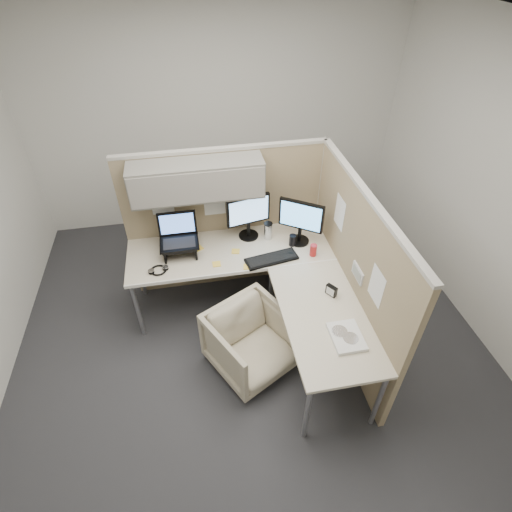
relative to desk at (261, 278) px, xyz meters
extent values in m
plane|color=#2B2B2F|center=(-0.12, -0.13, -0.69)|extent=(4.50, 4.50, 0.00)
cube|color=#9A8665|center=(-0.22, 0.77, 0.11)|extent=(2.00, 0.05, 1.60)
cube|color=#A8A399|center=(-0.22, 0.77, 0.93)|extent=(2.00, 0.06, 0.03)
cube|color=slate|center=(-0.47, 0.62, 0.73)|extent=(1.20, 0.34, 0.34)
cube|color=gray|center=(-0.47, 0.45, 0.73)|extent=(1.18, 0.01, 0.30)
plane|color=white|center=(-0.82, 0.75, 0.46)|extent=(0.26, 0.00, 0.26)
plane|color=white|center=(-0.32, 0.75, 0.39)|extent=(0.26, 0.00, 0.26)
cube|color=#9A8665|center=(0.78, -0.23, 0.11)|extent=(0.05, 2.00, 1.60)
cube|color=#A8A399|center=(0.78, -0.23, 0.93)|extent=(0.06, 2.00, 0.03)
cube|color=#A8A399|center=(0.78, 0.77, 0.11)|extent=(0.06, 0.06, 1.60)
cube|color=silver|center=(0.75, -0.38, 0.27)|extent=(0.02, 0.20, 0.12)
cube|color=gray|center=(0.73, -0.38, 0.27)|extent=(0.00, 0.16, 0.09)
plane|color=white|center=(0.75, 0.17, 0.51)|extent=(0.00, 0.26, 0.26)
plane|color=white|center=(0.75, -0.68, 0.41)|extent=(0.00, 0.26, 0.26)
cube|color=beige|center=(-0.22, 0.41, 0.03)|extent=(2.00, 0.68, 0.03)
cube|color=beige|center=(0.41, -0.58, 0.03)|extent=(0.68, 1.30, 0.03)
cube|color=white|center=(-0.22, 0.07, 0.03)|extent=(2.00, 0.02, 0.03)
cylinder|color=gray|center=(-1.17, 0.12, -0.34)|extent=(0.04, 0.04, 0.70)
cylinder|color=gray|center=(-1.17, 0.70, -0.34)|extent=(0.04, 0.04, 0.70)
cylinder|color=gray|center=(0.13, -1.18, -0.34)|extent=(0.04, 0.04, 0.70)
cylinder|color=gray|center=(0.71, -1.18, -0.34)|extent=(0.04, 0.04, 0.70)
cylinder|color=gray|center=(0.13, 0.12, -0.34)|extent=(0.04, 0.04, 0.70)
imported|color=#BFB698|center=(-0.17, -0.42, -0.34)|extent=(0.89, 0.87, 0.69)
cylinder|color=black|center=(-0.01, 0.59, 0.05)|extent=(0.20, 0.20, 0.02)
cylinder|color=black|center=(-0.01, 0.59, 0.13)|extent=(0.04, 0.04, 0.15)
cube|color=black|center=(-0.01, 0.59, 0.36)|extent=(0.44, 0.12, 0.30)
cube|color=#90C3F9|center=(-0.01, 0.57, 0.36)|extent=(0.39, 0.09, 0.26)
cylinder|color=black|center=(0.47, 0.41, 0.05)|extent=(0.20, 0.20, 0.02)
cylinder|color=black|center=(0.47, 0.41, 0.13)|extent=(0.04, 0.04, 0.15)
cube|color=black|center=(0.47, 0.41, 0.36)|extent=(0.38, 0.28, 0.30)
cube|color=#57A8EC|center=(0.46, 0.39, 0.36)|extent=(0.33, 0.23, 0.26)
cube|color=black|center=(-0.71, 0.42, 0.16)|extent=(0.32, 0.26, 0.02)
cube|color=black|center=(-0.85, 0.42, 0.11)|extent=(0.02, 0.24, 0.13)
cube|color=black|center=(-0.56, 0.42, 0.11)|extent=(0.02, 0.24, 0.13)
cube|color=black|center=(-0.71, 0.42, 0.18)|extent=(0.36, 0.26, 0.02)
cube|color=black|center=(-0.71, 0.57, 0.31)|extent=(0.36, 0.06, 0.23)
cube|color=#598CF2|center=(-0.71, 0.57, 0.30)|extent=(0.32, 0.04, 0.19)
cube|color=black|center=(0.14, 0.18, 0.05)|extent=(0.52, 0.25, 0.02)
ellipsoid|color=black|center=(0.33, 0.21, 0.06)|extent=(0.10, 0.09, 0.03)
cylinder|color=silver|center=(0.17, 0.52, 0.13)|extent=(0.08, 0.08, 0.17)
cylinder|color=black|center=(0.17, 0.52, 0.22)|extent=(0.09, 0.09, 0.01)
cylinder|color=#B21E1E|center=(0.54, 0.18, 0.10)|extent=(0.07, 0.07, 0.12)
cylinder|color=black|center=(0.39, 0.36, 0.10)|extent=(0.07, 0.07, 0.12)
cube|color=yellow|center=(-0.11, 0.12, 0.05)|extent=(0.09, 0.09, 0.01)
cube|color=yellow|center=(-0.53, 0.48, 0.05)|extent=(0.10, 0.10, 0.01)
cube|color=yellow|center=(-0.39, 0.21, 0.05)|extent=(0.08, 0.08, 0.01)
cube|color=yellow|center=(-0.18, 0.36, 0.05)|extent=(0.09, 0.09, 0.01)
torus|color=black|center=(-0.92, 0.22, 0.05)|extent=(0.18, 0.18, 0.02)
cylinder|color=black|center=(-0.98, 0.20, 0.06)|extent=(0.06, 0.06, 0.03)
cylinder|color=black|center=(-0.86, 0.23, 0.06)|extent=(0.06, 0.06, 0.03)
cube|color=white|center=(0.51, -0.83, 0.06)|extent=(0.24, 0.30, 0.03)
cylinder|color=silver|center=(0.53, -0.86, 0.07)|extent=(0.12, 0.12, 0.00)
cylinder|color=silver|center=(0.47, -0.78, 0.08)|extent=(0.12, 0.12, 0.00)
cube|color=black|center=(0.54, -0.36, 0.09)|extent=(0.09, 0.10, 0.10)
cube|color=white|center=(0.53, -0.37, 0.09)|extent=(0.05, 0.07, 0.08)
camera|label=1|loc=(-0.54, -2.61, 2.53)|focal=28.00mm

